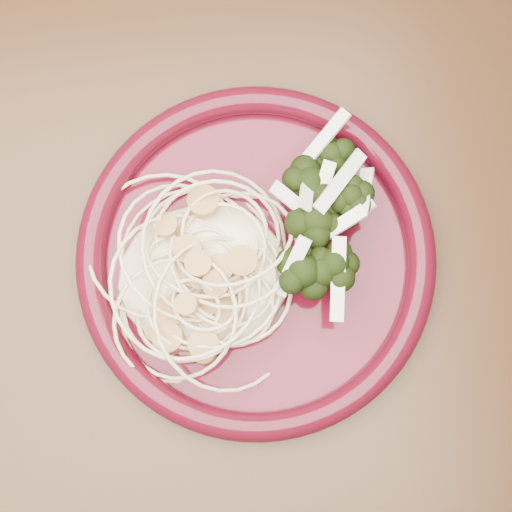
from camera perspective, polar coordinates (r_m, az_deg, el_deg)
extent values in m
plane|color=brown|center=(1.38, 1.15, -6.72)|extent=(3.50, 3.50, 0.00)
cube|color=#472814|center=(0.65, 2.41, -2.96)|extent=(1.20, 0.80, 0.04)
cylinder|color=#4E0916|center=(0.63, 0.00, -0.26)|extent=(0.37, 0.37, 0.01)
torus|color=#4E0A17|center=(0.62, 0.00, -0.10)|extent=(0.38, 0.38, 0.03)
ellipsoid|color=#F8E4AA|center=(0.61, -4.28, -1.54)|extent=(0.18, 0.16, 0.03)
ellipsoid|color=black|center=(0.61, 5.24, 2.17)|extent=(0.12, 0.17, 0.05)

